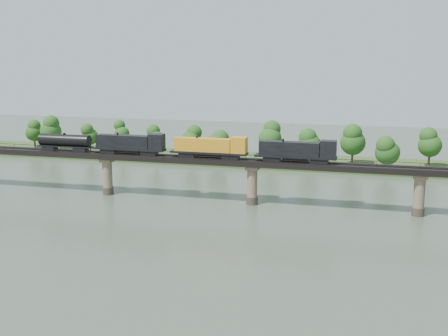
# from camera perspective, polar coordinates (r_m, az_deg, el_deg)

# --- Properties ---
(ground) EXTENTS (400.00, 400.00, 0.00)m
(ground) POSITION_cam_1_polar(r_m,az_deg,el_deg) (115.09, -0.29, -7.49)
(ground) COLOR #374536
(ground) RESTS_ON ground
(far_bank) EXTENTS (300.00, 24.00, 1.60)m
(far_bank) POSITION_cam_1_polar(r_m,az_deg,el_deg) (195.61, 6.24, 0.65)
(far_bank) COLOR #2C451B
(far_bank) RESTS_ON ground
(bridge) EXTENTS (236.00, 30.00, 11.50)m
(bridge) POSITION_cam_1_polar(r_m,az_deg,el_deg) (141.66, 2.89, -1.56)
(bridge) COLOR #473A2D
(bridge) RESTS_ON ground
(bridge_superstructure) EXTENTS (220.00, 4.90, 0.75)m
(bridge_superstructure) POSITION_cam_1_polar(r_m,az_deg,el_deg) (140.36, 2.91, 0.96)
(bridge_superstructure) COLOR black
(bridge_superstructure) RESTS_ON bridge
(far_treeline) EXTENTS (289.06, 17.54, 13.60)m
(far_treeline) POSITION_cam_1_polar(r_m,az_deg,el_deg) (191.29, 3.66, 2.89)
(far_treeline) COLOR #382619
(far_treeline) RESTS_ON far_bank
(freight_train) EXTENTS (81.02, 3.16, 5.58)m
(freight_train) POSITION_cam_1_polar(r_m,az_deg,el_deg) (144.86, -4.27, 2.23)
(freight_train) COLOR black
(freight_train) RESTS_ON bridge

